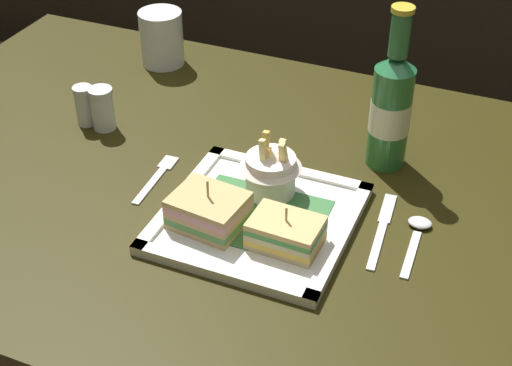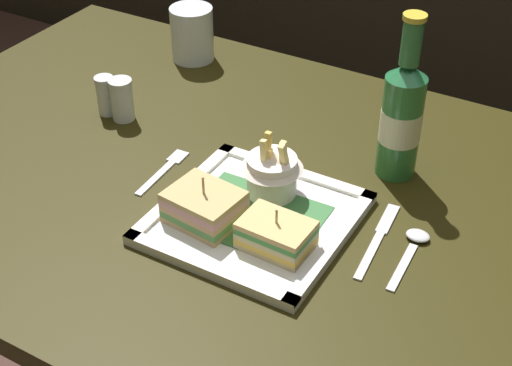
# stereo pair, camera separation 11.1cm
# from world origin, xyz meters

# --- Properties ---
(dining_table) EXTENTS (1.40, 0.86, 0.73)m
(dining_table) POSITION_xyz_m (0.00, 0.00, 0.65)
(dining_table) COLOR black
(dining_table) RESTS_ON ground_plane
(square_plate) EXTENTS (0.28, 0.28, 0.02)m
(square_plate) POSITION_xyz_m (0.04, -0.08, 0.74)
(square_plate) COLOR white
(square_plate) RESTS_ON dining_table
(sandwich_half_left) EXTENTS (0.11, 0.09, 0.08)m
(sandwich_half_left) POSITION_xyz_m (-0.02, -0.12, 0.77)
(sandwich_half_left) COLOR tan
(sandwich_half_left) RESTS_ON square_plate
(sandwich_half_right) EXTENTS (0.10, 0.07, 0.07)m
(sandwich_half_right) POSITION_xyz_m (0.10, -0.12, 0.77)
(sandwich_half_right) COLOR tan
(sandwich_half_right) RESTS_ON square_plate
(fries_cup) EXTENTS (0.10, 0.10, 0.11)m
(fries_cup) POSITION_xyz_m (0.03, -0.01, 0.79)
(fries_cup) COLOR white
(fries_cup) RESTS_ON square_plate
(beer_bottle) EXTENTS (0.07, 0.07, 0.27)m
(beer_bottle) POSITION_xyz_m (0.17, 0.15, 0.84)
(beer_bottle) COLOR #2C6E32
(beer_bottle) RESTS_ON dining_table
(water_glass) EXTENTS (0.09, 0.09, 0.11)m
(water_glass) POSITION_xyz_m (-0.34, 0.32, 0.78)
(water_glass) COLOR silver
(water_glass) RESTS_ON dining_table
(fork) EXTENTS (0.03, 0.14, 0.00)m
(fork) POSITION_xyz_m (-0.15, -0.03, 0.74)
(fork) COLOR silver
(fork) RESTS_ON dining_table
(knife) EXTENTS (0.03, 0.18, 0.00)m
(knife) POSITION_xyz_m (0.21, -0.02, 0.74)
(knife) COLOR silver
(knife) RESTS_ON dining_table
(spoon) EXTENTS (0.04, 0.14, 0.01)m
(spoon) POSITION_xyz_m (0.26, -0.01, 0.74)
(spoon) COLOR silver
(spoon) RESTS_ON dining_table
(salt_shaker) EXTENTS (0.03, 0.03, 0.07)m
(salt_shaker) POSITION_xyz_m (-0.35, 0.06, 0.77)
(salt_shaker) COLOR silver
(salt_shaker) RESTS_ON dining_table
(pepper_shaker) EXTENTS (0.04, 0.04, 0.08)m
(pepper_shaker) POSITION_xyz_m (-0.31, 0.06, 0.77)
(pepper_shaker) COLOR silver
(pepper_shaker) RESTS_ON dining_table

